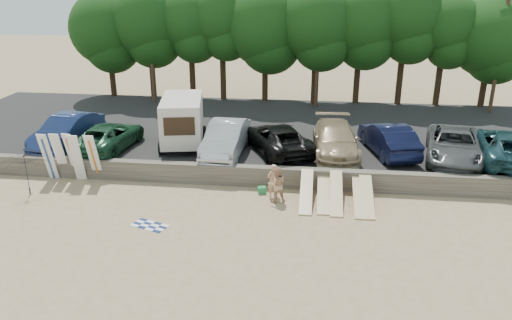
{
  "coord_description": "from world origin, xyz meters",
  "views": [
    {
      "loc": [
        1.95,
        -19.27,
        9.83
      ],
      "look_at": [
        -0.76,
        3.0,
        1.33
      ],
      "focal_mm": 35.0,
      "sensor_mm": 36.0,
      "label": 1
    }
  ],
  "objects_px": {
    "car_4": "(335,140)",
    "beach_umbrella": "(28,174)",
    "car_1": "(109,136)",
    "car_2": "(226,138)",
    "car_5": "(388,139)",
    "car_0": "(67,131)",
    "car_3": "(278,138)",
    "cooler": "(262,190)",
    "box_trailer": "(182,119)",
    "car_6": "(454,145)",
    "beachgoer_b": "(277,185)",
    "car_7": "(507,146)",
    "beachgoer_a": "(273,181)"
  },
  "relations": [
    {
      "from": "beachgoer_a",
      "to": "cooler",
      "type": "height_order",
      "value": "beachgoer_a"
    },
    {
      "from": "car_1",
      "to": "car_3",
      "type": "height_order",
      "value": "car_3"
    },
    {
      "from": "car_2",
      "to": "box_trailer",
      "type": "bearing_deg",
      "value": 159.79
    },
    {
      "from": "beach_umbrella",
      "to": "car_4",
      "type": "bearing_deg",
      "value": 20.54
    },
    {
      "from": "box_trailer",
      "to": "cooler",
      "type": "xyz_separation_m",
      "value": [
        4.9,
        -4.37,
        -2.05
      ]
    },
    {
      "from": "car_7",
      "to": "cooler",
      "type": "distance_m",
      "value": 12.73
    },
    {
      "from": "cooler",
      "to": "beachgoer_b",
      "type": "bearing_deg",
      "value": -63.28
    },
    {
      "from": "car_7",
      "to": "beachgoer_b",
      "type": "relative_size",
      "value": 3.61
    },
    {
      "from": "car_0",
      "to": "beachgoer_b",
      "type": "height_order",
      "value": "car_0"
    },
    {
      "from": "car_2",
      "to": "car_3",
      "type": "relative_size",
      "value": 0.95
    },
    {
      "from": "car_5",
      "to": "car_7",
      "type": "xyz_separation_m",
      "value": [
        5.8,
        -0.63,
        0.02
      ]
    },
    {
      "from": "car_6",
      "to": "beachgoer_b",
      "type": "bearing_deg",
      "value": -140.83
    },
    {
      "from": "car_3",
      "to": "cooler",
      "type": "bearing_deg",
      "value": 59.27
    },
    {
      "from": "car_4",
      "to": "beach_umbrella",
      "type": "relative_size",
      "value": 2.45
    },
    {
      "from": "beachgoer_b",
      "to": "cooler",
      "type": "relative_size",
      "value": 4.42
    },
    {
      "from": "beachgoer_b",
      "to": "car_6",
      "type": "bearing_deg",
      "value": -166.03
    },
    {
      "from": "car_6",
      "to": "beachgoer_b",
      "type": "relative_size",
      "value": 3.4
    },
    {
      "from": "car_0",
      "to": "cooler",
      "type": "relative_size",
      "value": 13.64
    },
    {
      "from": "car_6",
      "to": "beach_umbrella",
      "type": "xyz_separation_m",
      "value": [
        -20.28,
        -5.19,
        -0.47
      ]
    },
    {
      "from": "car_0",
      "to": "beachgoer_a",
      "type": "xyz_separation_m",
      "value": [
        11.82,
        -3.9,
        -0.75
      ]
    },
    {
      "from": "car_0",
      "to": "beach_umbrella",
      "type": "bearing_deg",
      "value": -77.79
    },
    {
      "from": "beachgoer_a",
      "to": "beach_umbrella",
      "type": "xyz_separation_m",
      "value": [
        -11.35,
        -1.06,
        0.22
      ]
    },
    {
      "from": "beachgoer_b",
      "to": "car_4",
      "type": "bearing_deg",
      "value": -133.53
    },
    {
      "from": "beach_umbrella",
      "to": "car_1",
      "type": "bearing_deg",
      "value": 66.72
    },
    {
      "from": "car_1",
      "to": "car_2",
      "type": "xyz_separation_m",
      "value": [
        6.49,
        -0.01,
        0.14
      ]
    },
    {
      "from": "beachgoer_b",
      "to": "box_trailer",
      "type": "bearing_deg",
      "value": -56.5
    },
    {
      "from": "car_2",
      "to": "car_6",
      "type": "height_order",
      "value": "car_2"
    },
    {
      "from": "car_3",
      "to": "car_5",
      "type": "relative_size",
      "value": 1.09
    },
    {
      "from": "car_2",
      "to": "beach_umbrella",
      "type": "bearing_deg",
      "value": -149.06
    },
    {
      "from": "car_4",
      "to": "beachgoer_b",
      "type": "relative_size",
      "value": 3.32
    },
    {
      "from": "car_2",
      "to": "car_4",
      "type": "height_order",
      "value": "car_2"
    },
    {
      "from": "car_5",
      "to": "beachgoer_b",
      "type": "xyz_separation_m",
      "value": [
        -5.5,
        -5.25,
        -0.69
      ]
    },
    {
      "from": "car_2",
      "to": "beach_umbrella",
      "type": "xyz_separation_m",
      "value": [
        -8.51,
        -4.68,
        -0.53
      ]
    },
    {
      "from": "car_5",
      "to": "car_0",
      "type": "bearing_deg",
      "value": -11.48
    },
    {
      "from": "box_trailer",
      "to": "car_6",
      "type": "xyz_separation_m",
      "value": [
        14.38,
        -0.57,
        -0.72
      ]
    },
    {
      "from": "car_5",
      "to": "beachgoer_a",
      "type": "height_order",
      "value": "car_5"
    },
    {
      "from": "beachgoer_a",
      "to": "car_7",
      "type": "bearing_deg",
      "value": 169.23
    },
    {
      "from": "car_1",
      "to": "car_4",
      "type": "relative_size",
      "value": 0.93
    },
    {
      "from": "car_5",
      "to": "beach_umbrella",
      "type": "height_order",
      "value": "car_5"
    },
    {
      "from": "car_6",
      "to": "beachgoer_a",
      "type": "relative_size",
      "value": 3.53
    },
    {
      "from": "car_3",
      "to": "beachgoer_b",
      "type": "bearing_deg",
      "value": 69.4
    },
    {
      "from": "car_4",
      "to": "car_5",
      "type": "relative_size",
      "value": 1.11
    },
    {
      "from": "car_2",
      "to": "cooler",
      "type": "xyz_separation_m",
      "value": [
        2.29,
        -3.3,
        -1.4
      ]
    },
    {
      "from": "car_7",
      "to": "beachgoer_b",
      "type": "xyz_separation_m",
      "value": [
        -11.31,
        -4.62,
        -0.7
      ]
    },
    {
      "from": "car_6",
      "to": "car_1",
      "type": "bearing_deg",
      "value": -167.23
    },
    {
      "from": "car_4",
      "to": "car_6",
      "type": "xyz_separation_m",
      "value": [
        6.01,
        -0.16,
        -0.01
      ]
    },
    {
      "from": "box_trailer",
      "to": "car_2",
      "type": "height_order",
      "value": "box_trailer"
    },
    {
      "from": "car_5",
      "to": "beachgoer_b",
      "type": "distance_m",
      "value": 7.63
    },
    {
      "from": "car_0",
      "to": "car_3",
      "type": "height_order",
      "value": "car_0"
    },
    {
      "from": "box_trailer",
      "to": "car_4",
      "type": "xyz_separation_m",
      "value": [
        8.37,
        -0.41,
        -0.7
      ]
    }
  ]
}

